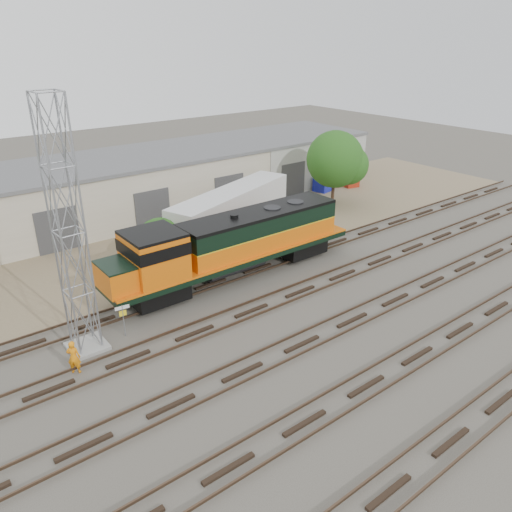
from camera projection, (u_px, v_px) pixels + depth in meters
ground at (267, 322)px, 29.15m from camera, size 140.00×140.00×0.00m
dirt_strip at (149, 244)px, 39.95m from camera, size 80.00×16.00×0.02m
tracks at (302, 344)px, 26.96m from camera, size 80.00×20.40×0.28m
warehouse at (106, 190)px, 44.65m from camera, size 58.40×10.40×5.30m
locomotive at (231, 244)px, 33.41m from camera, size 18.53×3.25×4.45m
signal_tower at (69, 237)px, 24.16m from camera, size 1.95×1.95×13.17m
sign_post at (123, 315)px, 27.26m from camera, size 0.79×0.13×1.95m
worker at (74, 357)px, 24.47m from camera, size 0.79×0.75×1.81m
semi_trailer at (234, 207)px, 40.37m from camera, size 13.38×6.98×4.08m
dumpster_blue at (323, 184)px, 53.19m from camera, size 1.87×1.79×1.50m
dumpster_red at (351, 180)px, 54.80m from camera, size 1.75×1.68×1.40m
tree_mid at (165, 246)px, 35.57m from camera, size 4.04×3.85×3.85m
tree_east at (339, 161)px, 47.19m from camera, size 5.66×5.39×7.28m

